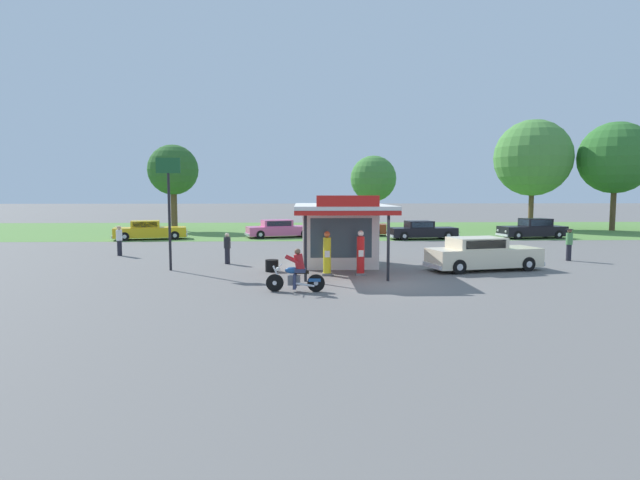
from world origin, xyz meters
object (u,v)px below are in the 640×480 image
Objects in this scene: parked_car_back_row_left at (422,231)px; bystander_admiring_sedan at (119,240)px; parked_car_back_row_centre_left at (355,227)px; featured_classic_sedan at (482,255)px; motorcycle_with_rider at (296,274)px; gas_pump_offside at (361,255)px; parked_car_back_row_far_left at (149,231)px; roadside_pole_sign at (169,195)px; spare_tire_stack at (272,266)px; parked_car_back_row_right at (533,229)px; parked_car_second_row_spare at (280,229)px; bystander_standing_back_lot at (227,248)px; gas_pump_nearside at (327,255)px; bystander_chatting_near_pumps at (569,243)px.

bystander_admiring_sedan is at bearing -153.31° from parked_car_back_row_left.
parked_car_back_row_left is 0.97× the size of parked_car_back_row_centre_left.
motorcycle_with_rider is at bearing -149.97° from featured_classic_sedan.
gas_pump_offside is 22.93m from parked_car_back_row_far_left.
parked_car_back_row_left is at bearing 45.56° from roadside_pole_sign.
spare_tire_stack is at bearing -58.34° from parked_car_back_row_far_left.
parked_car_back_row_right is 0.97× the size of parked_car_back_row_centre_left.
parked_car_second_row_spare is 18.47m from roadside_pole_sign.
parked_car_back_row_left is 18.87m from bystander_standing_back_lot.
parked_car_back_row_left is 19.44m from spare_tire_stack.
gas_pump_offside is at bearing 53.26° from motorcycle_with_rider.
gas_pump_nearside is 1.13× the size of bystander_chatting_near_pumps.
parked_car_back_row_far_left is at bearing 109.11° from roadside_pole_sign.
roadside_pole_sign is at bearing -118.67° from parked_car_back_row_centre_left.
gas_pump_nearside is 19.66m from parked_car_second_row_spare.
parked_car_back_row_right is at bearing 32.62° from bystander_standing_back_lot.
gas_pump_offside reaches higher than parked_car_back_row_far_left.
gas_pump_offside is 9.18m from roadside_pole_sign.
bystander_admiring_sedan reaches higher than bystander_standing_back_lot.
gas_pump_nearside is 13.73m from bystander_admiring_sedan.
gas_pump_nearside reaches higher than bystander_standing_back_lot.
gas_pump_offside is 4.15m from spare_tire_stack.
parked_car_back_row_left is at bearing 64.73° from gas_pump_nearside.
parked_car_back_row_right is at bearing 72.98° from bystander_chatting_near_pumps.
parked_car_second_row_spare is (-1.56, 23.15, 0.00)m from motorcycle_with_rider.
parked_car_back_row_right is (8.93, 0.48, 0.06)m from parked_car_back_row_left.
gas_pump_offside is 5.96m from featured_classic_sedan.
parked_car_back_row_centre_left is (4.75, 24.84, 0.04)m from motorcycle_with_rider.
parked_car_back_row_centre_left is 22.32m from roadside_pole_sign.
bystander_chatting_near_pumps is 15.83m from spare_tire_stack.
bystander_chatting_near_pumps reaches higher than motorcycle_with_rider.
motorcycle_with_rider is 1.26× the size of bystander_chatting_near_pumps.
parked_car_back_row_centre_left is at bearing 42.37° from bystander_admiring_sedan.
gas_pump_offside is at bearing -95.37° from parked_car_back_row_centre_left.
parked_car_back_row_right is (9.87, 16.64, -0.02)m from featured_classic_sedan.
gas_pump_offside reaches higher than spare_tire_stack.
parked_car_back_row_far_left is 3.66× the size of bystander_standing_back_lot.
bystander_standing_back_lot is at bearing 42.25° from roadside_pole_sign.
bystander_chatting_near_pumps is at bearing -27.65° from parked_car_back_row_far_left.
parked_car_back_row_right is 0.95× the size of parked_car_second_row_spare.
gas_pump_offside is at bearing -167.76° from featured_classic_sedan.
motorcycle_with_rider is 1.36× the size of bystander_standing_back_lot.
parked_car_back_row_left reaches higher than parked_car_second_row_spare.
bystander_chatting_near_pumps reaches higher than bystander_standing_back_lot.
motorcycle_with_rider is 24.51m from parked_car_back_row_far_left.
gas_pump_nearside is 0.98× the size of gas_pump_offside.
bystander_standing_back_lot is (-22.01, -14.08, 0.12)m from parked_car_back_row_right.
gas_pump_offside is 0.35× the size of featured_classic_sedan.
gas_pump_offside reaches higher than motorcycle_with_rider.
gas_pump_offside reaches higher than featured_classic_sedan.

